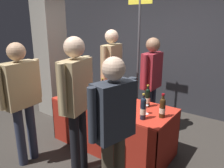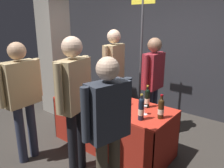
% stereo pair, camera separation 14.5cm
% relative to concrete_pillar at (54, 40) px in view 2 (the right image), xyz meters
% --- Properties ---
extents(ground_plane, '(12.00, 12.00, 0.00)m').
position_rel_concrete_pillar_xyz_m(ground_plane, '(1.86, -0.41, -1.54)').
color(ground_plane, '#38332D').
extents(back_partition, '(6.87, 0.12, 2.71)m').
position_rel_concrete_pillar_xyz_m(back_partition, '(1.86, 1.65, -0.19)').
color(back_partition, '#2D2D33').
rests_on(back_partition, ground_plane).
extents(concrete_pillar, '(0.49, 0.49, 3.09)m').
position_rel_concrete_pillar_xyz_m(concrete_pillar, '(0.00, 0.00, 0.00)').
color(concrete_pillar, gray).
rests_on(concrete_pillar, ground_plane).
extents(tasting_table, '(1.85, 0.77, 0.73)m').
position_rel_concrete_pillar_xyz_m(tasting_table, '(1.86, -0.41, -1.03)').
color(tasting_table, red).
rests_on(tasting_table, ground_plane).
extents(featured_wine_bottle, '(0.08, 0.08, 0.33)m').
position_rel_concrete_pillar_xyz_m(featured_wine_bottle, '(1.67, -0.19, -0.67)').
color(featured_wine_bottle, black).
rests_on(featured_wine_bottle, tasting_table).
extents(display_bottle_0, '(0.08, 0.08, 0.35)m').
position_rel_concrete_pillar_xyz_m(display_bottle_0, '(2.03, -0.42, -0.67)').
color(display_bottle_0, black).
rests_on(display_bottle_0, tasting_table).
extents(display_bottle_1, '(0.07, 0.07, 0.35)m').
position_rel_concrete_pillar_xyz_m(display_bottle_1, '(1.67, -0.38, -0.67)').
color(display_bottle_1, '#38230F').
rests_on(display_bottle_1, tasting_table).
extents(display_bottle_2, '(0.08, 0.08, 0.32)m').
position_rel_concrete_pillar_xyz_m(display_bottle_2, '(2.68, -0.44, -0.68)').
color(display_bottle_2, '#38230F').
rests_on(display_bottle_2, tasting_table).
extents(display_bottle_3, '(0.07, 0.07, 0.33)m').
position_rel_concrete_pillar_xyz_m(display_bottle_3, '(2.36, -0.23, -0.68)').
color(display_bottle_3, black).
rests_on(display_bottle_3, tasting_table).
extents(display_bottle_4, '(0.07, 0.07, 0.34)m').
position_rel_concrete_pillar_xyz_m(display_bottle_4, '(2.50, -0.63, -0.67)').
color(display_bottle_4, '#192333').
rests_on(display_bottle_4, tasting_table).
extents(display_bottle_5, '(0.08, 0.08, 0.31)m').
position_rel_concrete_pillar_xyz_m(display_bottle_5, '(1.06, -0.61, -0.68)').
color(display_bottle_5, black).
rests_on(display_bottle_5, tasting_table).
extents(wine_glass_near_vendor, '(0.07, 0.07, 0.12)m').
position_rel_concrete_pillar_xyz_m(wine_glass_near_vendor, '(2.46, -0.46, -0.73)').
color(wine_glass_near_vendor, silver).
rests_on(wine_glass_near_vendor, tasting_table).
extents(wine_glass_mid, '(0.06, 0.06, 0.14)m').
position_rel_concrete_pillar_xyz_m(wine_glass_mid, '(1.24, -0.50, -0.72)').
color(wine_glass_mid, silver).
rests_on(wine_glass_mid, tasting_table).
extents(flower_vase, '(0.09, 0.09, 0.39)m').
position_rel_concrete_pillar_xyz_m(flower_vase, '(1.43, -0.53, -0.70)').
color(flower_vase, tan).
rests_on(flower_vase, tasting_table).
extents(vendor_presenter, '(0.27, 0.61, 1.78)m').
position_rel_concrete_pillar_xyz_m(vendor_presenter, '(1.37, 0.26, -0.46)').
color(vendor_presenter, black).
rests_on(vendor_presenter, ground_plane).
extents(vendor_assistant, '(0.23, 0.56, 1.67)m').
position_rel_concrete_pillar_xyz_m(vendor_assistant, '(2.13, 0.34, -0.55)').
color(vendor_assistant, '#2D3347').
rests_on(vendor_assistant, ground_plane).
extents(taster_foreground_right, '(0.30, 0.57, 1.61)m').
position_rel_concrete_pillar_xyz_m(taster_foreground_right, '(2.54, -1.32, -0.58)').
color(taster_foreground_right, '#4C4233').
rests_on(taster_foreground_right, ground_plane).
extents(taster_foreground_left, '(0.24, 0.64, 1.67)m').
position_rel_concrete_pillar_xyz_m(taster_foreground_left, '(1.13, -1.42, -0.53)').
color(taster_foreground_left, '#2D3347').
rests_on(taster_foreground_left, ground_plane).
extents(taster_foreground_centre, '(0.31, 0.61, 1.75)m').
position_rel_concrete_pillar_xyz_m(taster_foreground_centre, '(1.89, -1.16, -0.47)').
color(taster_foreground_centre, black).
rests_on(taster_foreground_centre, ground_plane).
extents(booth_signpost, '(0.48, 0.04, 2.38)m').
position_rel_concrete_pillar_xyz_m(booth_signpost, '(1.65, 0.73, -0.14)').
color(booth_signpost, '#47474C').
rests_on(booth_signpost, ground_plane).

